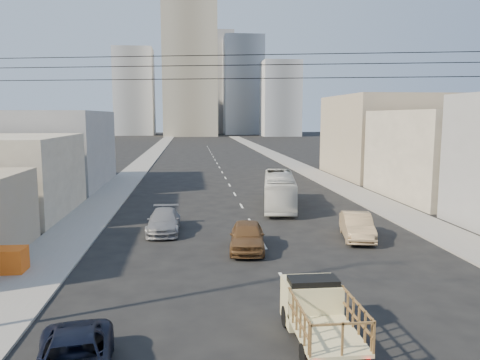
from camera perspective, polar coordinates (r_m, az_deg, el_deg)
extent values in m
cube|color=gray|center=(83.01, -11.27, 2.51)|extent=(3.50, 180.00, 0.12)
cube|color=gray|center=(84.19, 4.89, 2.70)|extent=(3.50, 180.00, 0.12)
cube|color=silver|center=(16.69, 9.66, -18.87)|extent=(0.15, 2.00, 0.01)
cube|color=silver|center=(22.06, 5.36, -12.01)|extent=(0.15, 2.00, 0.01)
cube|color=silver|center=(27.69, 2.89, -7.86)|extent=(0.15, 2.00, 0.01)
cube|color=silver|center=(33.45, 1.29, -5.11)|extent=(0.15, 2.00, 0.01)
cube|color=silver|center=(39.28, 0.17, -3.17)|extent=(0.15, 2.00, 0.01)
cube|color=silver|center=(45.15, -0.65, -1.73)|extent=(0.15, 2.00, 0.01)
cube|color=silver|center=(51.06, -1.29, -0.62)|extent=(0.15, 2.00, 0.01)
cube|color=silver|center=(56.98, -1.79, 0.25)|extent=(0.15, 2.00, 0.01)
cube|color=silver|center=(62.92, -2.20, 0.96)|extent=(0.15, 2.00, 0.01)
cube|color=silver|center=(68.87, -2.54, 1.55)|extent=(0.15, 2.00, 0.01)
cube|color=silver|center=(74.83, -2.82, 2.05)|extent=(0.15, 2.00, 0.01)
cube|color=silver|center=(80.79, -3.06, 2.47)|extent=(0.15, 2.00, 0.01)
cube|color=silver|center=(86.76, -3.27, 2.83)|extent=(0.15, 2.00, 0.01)
cube|color=silver|center=(92.73, -3.45, 3.15)|extent=(0.15, 2.00, 0.01)
cube|color=silver|center=(98.71, -3.61, 3.43)|extent=(0.15, 2.00, 0.01)
cube|color=silver|center=(104.69, -3.75, 3.68)|extent=(0.15, 2.00, 0.01)
cube|color=silver|center=(110.67, -3.88, 3.90)|extent=(0.15, 2.00, 0.01)
cube|color=silver|center=(116.65, -4.00, 4.09)|extent=(0.15, 2.00, 0.01)
cube|color=beige|center=(15.65, 10.56, -17.97)|extent=(1.90, 3.00, 0.12)
cube|color=beige|center=(17.30, 8.64, -14.42)|extent=(1.90, 1.60, 1.50)
cube|color=black|center=(16.86, 8.90, -12.85)|extent=(1.70, 0.90, 0.70)
cylinder|color=black|center=(17.43, 5.70, -16.23)|extent=(0.25, 0.76, 0.76)
cylinder|color=black|center=(17.84, 11.26, -15.78)|extent=(0.25, 0.76, 0.76)
cylinder|color=black|center=(14.98, 8.02, -20.51)|extent=(0.25, 0.76, 0.76)
cylinder|color=black|center=(15.45, 14.53, -19.77)|extent=(0.25, 0.76, 0.76)
imported|color=silver|center=(38.67, 4.82, -1.24)|extent=(4.02, 10.42, 2.83)
imported|color=brown|center=(26.40, 0.88, -6.83)|extent=(2.46, 4.92, 1.61)
imported|color=tan|center=(29.63, 14.07, -5.49)|extent=(2.59, 5.00, 1.57)
imported|color=gray|center=(30.77, -9.27, -4.97)|extent=(2.10, 5.03, 1.45)
cylinder|color=black|center=(14.57, 11.06, 14.88)|extent=(23.01, 5.02, 0.02)
cylinder|color=black|center=(14.54, 11.03, 13.71)|extent=(23.01, 5.02, 0.02)
cylinder|color=black|center=(14.50, 10.99, 12.14)|extent=(23.01, 5.02, 0.02)
cube|color=orange|center=(25.22, -26.61, -9.54)|extent=(1.80, 1.20, 0.38)
cube|color=orange|center=(25.12, -26.66, -8.71)|extent=(1.80, 1.20, 0.38)
cube|color=orange|center=(25.02, -26.72, -7.88)|extent=(1.80, 1.20, 0.38)
cube|color=#A59A85|center=(46.91, 24.33, 2.85)|extent=(11.00, 14.00, 8.00)
cube|color=tan|center=(61.36, 17.24, 5.13)|extent=(12.00, 16.00, 10.00)
cube|color=gray|center=(53.68, -22.66, 3.48)|extent=(12.00, 16.00, 8.00)
cube|color=gray|center=(183.72, -6.15, 14.78)|extent=(20.00, 20.00, 60.00)
cube|color=gray|center=(198.98, 0.37, 11.39)|extent=(16.00, 16.00, 40.00)
cube|color=gray|center=(193.81, -12.72, 10.41)|extent=(15.00, 15.00, 34.00)
cube|color=gray|center=(213.08, -3.37, 11.68)|extent=(18.00, 18.00, 44.00)
cube|color=gray|center=(180.72, 4.93, 9.82)|extent=(14.00, 14.00, 28.00)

